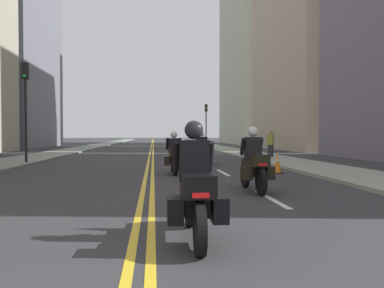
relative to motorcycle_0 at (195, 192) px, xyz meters
The scene contains 18 objects.
ground_plane 43.23m from the motorcycle_0, 90.94° to the left, with size 264.00×264.00×0.00m, color #343437.
sidewalk_left 43.91m from the motorcycle_0, 100.13° to the left, with size 2.86×144.00×0.12m, color gray.
sidewalk_right 43.68m from the motorcycle_0, 81.69° to the left, with size 2.86×144.00×0.12m, color gray.
centreline_yellow_inner 43.23m from the motorcycle_0, 91.10° to the left, with size 0.12×132.00×0.01m, color yellow.
centreline_yellow_outer 43.23m from the motorcycle_0, 90.78° to the left, with size 0.12×132.00×0.01m, color yellow.
lane_dashes_white 24.32m from the motorcycle_0, 85.07° to the left, with size 0.14×56.40×0.01m.
building_right_1 37.90m from the motorcycle_0, 64.67° to the left, with size 7.80×16.81×26.50m.
building_left_2 45.60m from the motorcycle_0, 112.77° to the left, with size 8.44×15.68×25.36m.
building_right_2 57.46m from the motorcycle_0, 74.50° to the left, with size 6.94×19.89×30.01m.
motorcycle_0 is the anchor object (origin of this frame).
motorcycle_1 4.76m from the motorcycle_0, 65.40° to the left, with size 0.77×2.12×1.66m.
motorcycle_2 8.94m from the motorcycle_0, 88.69° to the left, with size 0.77×2.12×1.59m.
motorcycle_3 13.61m from the motorcycle_0, 82.30° to the left, with size 0.77×2.15×1.62m.
traffic_cone_0 9.75m from the motorcycle_0, 65.11° to the left, with size 0.36×0.36×0.77m.
traffic_cone_2 11.37m from the motorcycle_0, 70.35° to the left, with size 0.37×0.37×0.76m.
traffic_light_near 15.78m from the motorcycle_0, 115.50° to the left, with size 0.28×0.38×4.93m.
traffic_light_far 37.41m from the motorcycle_0, 81.86° to the left, with size 0.28×0.38×4.83m.
pedestrian_1 18.58m from the motorcycle_0, 69.47° to the left, with size 0.41×0.41×1.74m.
Camera 1 is at (0.15, -0.33, 1.45)m, focal length 35.70 mm.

